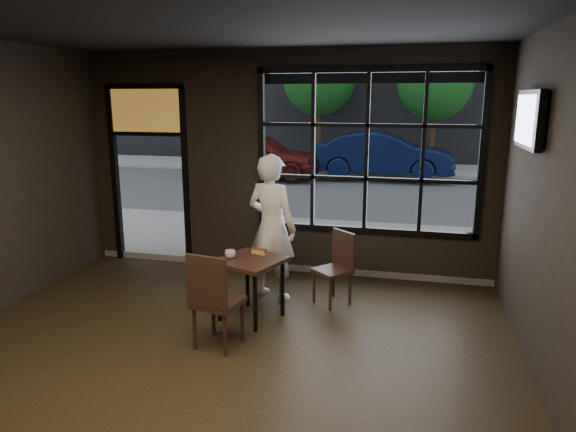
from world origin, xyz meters
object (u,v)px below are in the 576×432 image
(navy_car, at_px, (383,155))
(man, at_px, (272,227))
(cafe_table, at_px, (251,289))
(chair_near, at_px, (218,299))

(navy_car, bearing_deg, man, 175.32)
(cafe_table, bearing_deg, navy_car, 105.84)
(chair_near, xyz_separation_m, navy_car, (0.99, 11.59, 0.29))
(navy_car, bearing_deg, chair_near, 174.96)
(cafe_table, relative_size, man, 0.39)
(navy_car, bearing_deg, cafe_table, 175.28)
(cafe_table, relative_size, chair_near, 0.71)
(cafe_table, distance_m, chair_near, 0.75)
(cafe_table, xyz_separation_m, navy_car, (0.87, 10.86, 0.44))
(cafe_table, height_order, navy_car, navy_car)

